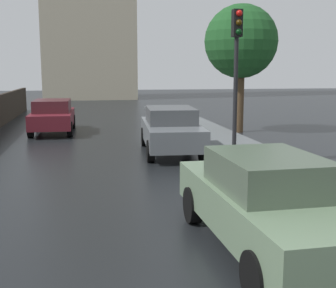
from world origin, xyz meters
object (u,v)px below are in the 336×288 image
object	(u,v)px
car_maroon_near_kerb	(53,116)
street_tree_far	(241,42)
car_green_far_ahead	(265,203)
traffic_light	(236,57)
car_grey_mid_road	(171,129)

from	to	relation	value
car_maroon_near_kerb	street_tree_far	distance (m)	8.89
car_green_far_ahead	traffic_light	world-z (taller)	traffic_light
car_grey_mid_road	car_green_far_ahead	bearing A→B (deg)	-87.12
car_maroon_near_kerb	car_green_far_ahead	bearing A→B (deg)	107.14
car_maroon_near_kerb	car_green_far_ahead	size ratio (longest dim) A/B	0.93
car_grey_mid_road	traffic_light	bearing A→B (deg)	-56.26
car_grey_mid_road	traffic_light	xyz separation A→B (m)	(1.43, -2.44, 2.32)
car_maroon_near_kerb	car_green_far_ahead	distance (m)	14.78
car_maroon_near_kerb	car_grey_mid_road	distance (m)	7.09
car_grey_mid_road	traffic_light	distance (m)	3.66
car_maroon_near_kerb	traffic_light	distance (m)	10.18
street_tree_far	car_maroon_near_kerb	bearing A→B (deg)	171.67
car_grey_mid_road	traffic_light	size ratio (longest dim) A/B	1.07
car_maroon_near_kerb	street_tree_far	world-z (taller)	street_tree_far
street_tree_far	car_grey_mid_road	bearing A→B (deg)	-131.35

